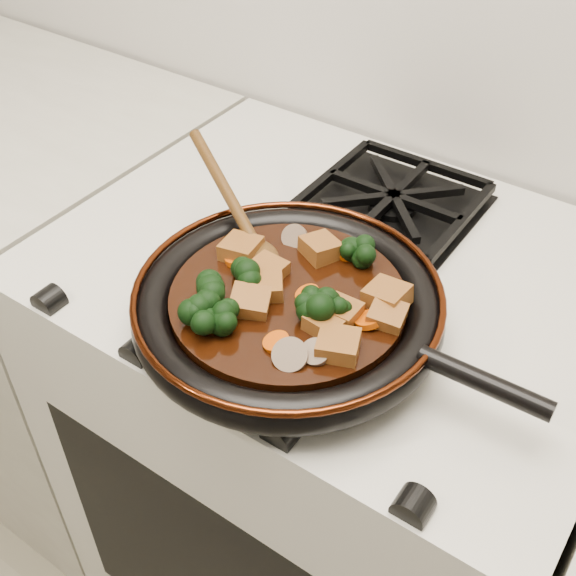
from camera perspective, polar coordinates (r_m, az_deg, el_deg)
The scene contains 32 objects.
stove at distance 1.29m, azimuth 3.24°, elevation -13.41°, with size 0.76×0.60×0.90m, color beige.
burner_grate_front at distance 0.86m, azimuth -0.59°, elevation -1.86°, with size 0.23×0.23×0.03m, color black, non-canonical shape.
burner_grate_back at distance 1.05m, azimuth 8.30°, elevation 6.78°, with size 0.23×0.23×0.03m, color black, non-canonical shape.
skillet at distance 0.82m, azimuth 0.12°, elevation -1.41°, with size 0.48×0.36×0.05m.
braising_sauce at distance 0.82m, azimuth 0.00°, elevation -1.10°, with size 0.27×0.27×0.02m, color black.
tofu_cube_0 at distance 0.79m, azimuth 4.25°, elevation -1.96°, with size 0.04×0.04×0.02m, color brown.
tofu_cube_1 at distance 0.79m, azimuth -3.02°, elevation -1.20°, with size 0.04×0.04×0.02m, color brown.
tofu_cube_2 at distance 0.87m, azimuth -3.72°, elevation 3.05°, with size 0.04×0.04×0.02m, color brown.
tofu_cube_3 at distance 0.84m, azimuth -1.59°, elevation 1.42°, with size 0.04×0.04×0.02m, color brown.
tofu_cube_4 at distance 0.75m, azimuth 3.98°, elevation -4.59°, with size 0.04×0.04×0.02m, color brown.
tofu_cube_5 at distance 0.79m, azimuth 7.83°, elevation -2.22°, with size 0.04×0.04×0.02m, color brown.
tofu_cube_6 at distance 0.87m, azimuth 2.59°, elevation 3.13°, with size 0.04×0.04×0.02m, color brown.
tofu_cube_7 at distance 0.81m, azimuth 7.83°, elevation -0.67°, with size 0.04×0.04×0.02m, color brown.
tofu_cube_8 at distance 0.81m, azimuth -1.81°, elevation -0.02°, with size 0.04×0.04×0.02m, color brown.
tofu_cube_9 at distance 0.77m, azimuth 2.98°, elevation -2.86°, with size 0.04×0.04×0.02m, color brown.
broccoli_floret_0 at distance 0.82m, azimuth -3.42°, elevation 0.58°, with size 0.06×0.06×0.05m, color black, non-canonical shape.
broccoli_floret_1 at distance 0.78m, azimuth 3.06°, elevation -1.96°, with size 0.06×0.06×0.05m, color black, non-canonical shape.
broccoli_floret_2 at distance 0.86m, azimuth 5.92°, elevation 2.71°, with size 0.06×0.06×0.05m, color black, non-canonical shape.
broccoli_floret_3 at distance 0.78m, azimuth 1.90°, elevation -1.92°, with size 0.06×0.06×0.06m, color black, non-canonical shape.
broccoli_floret_4 at distance 0.77m, azimuth -5.09°, elevation -2.42°, with size 0.06×0.06×0.05m, color black, non-canonical shape.
broccoli_floret_5 at distance 0.77m, azimuth -6.93°, elevation -2.70°, with size 0.06×0.06×0.05m, color black, non-canonical shape.
broccoli_floret_6 at distance 0.80m, azimuth -6.18°, elevation -0.87°, with size 0.06×0.06×0.06m, color black, non-canonical shape.
carrot_coin_0 at distance 0.80m, azimuth 4.00°, elevation -1.46°, with size 0.03×0.03×0.01m, color #CB4805.
carrot_coin_1 at distance 0.86m, azimuth -4.04°, elevation 2.32°, with size 0.03×0.03×0.01m, color #CB4805.
carrot_coin_2 at distance 0.87m, azimuth 4.77°, elevation 2.82°, with size 0.03×0.03×0.01m, color #CB4805.
carrot_coin_3 at distance 0.81m, azimuth 1.58°, elevation -0.53°, with size 0.03×0.03×0.01m, color #CB4805.
carrot_coin_4 at distance 0.76m, azimuth -0.91°, elevation -4.32°, with size 0.03×0.03×0.01m, color #CB4805.
carrot_coin_5 at distance 0.78m, azimuth 6.39°, elevation -2.52°, with size 0.03×0.03×0.01m, color #CB4805.
mushroom_slice_0 at distance 0.89m, azimuth 0.52°, elevation 4.05°, with size 0.03×0.03×0.01m, color brown.
mushroom_slice_1 at distance 0.74m, azimuth 0.15°, elevation -5.34°, with size 0.04×0.04×0.01m, color brown.
mushroom_slice_2 at distance 0.74m, azimuth 2.20°, elevation -5.10°, with size 0.03×0.03×0.01m, color brown.
wooden_spoon at distance 0.90m, azimuth -3.70°, elevation 5.46°, with size 0.13×0.09×0.21m.
Camera 1 is at (0.36, 1.04, 1.51)m, focal length 45.00 mm.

